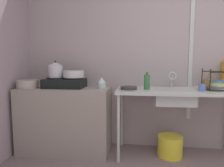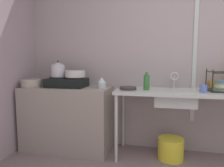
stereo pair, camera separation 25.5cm
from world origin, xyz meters
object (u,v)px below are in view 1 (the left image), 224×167
(faucet, at_px, (172,77))
(cup_by_rack, at_px, (202,88))
(stove, at_px, (65,83))
(pot_beside_stove, at_px, (28,84))
(small_bowl_on_drainboard, at_px, (199,88))
(bucket_on_floor, at_px, (170,146))
(pot_on_left_burner, at_px, (56,70))
(frying_pan, at_px, (129,88))
(bottle_by_sink, at_px, (147,82))
(sink_basin, at_px, (174,97))
(percolator, at_px, (102,83))
(pot_on_right_burner, at_px, (74,74))
(dish_rack, at_px, (219,86))
(utensil_jar, at_px, (207,83))

(faucet, xyz_separation_m, cup_by_rack, (0.29, -0.27, -0.10))
(stove, xyz_separation_m, pot_beside_stove, (-0.46, -0.12, -0.01))
(faucet, relative_size, cup_by_rack, 2.54)
(faucet, xyz_separation_m, small_bowl_on_drainboard, (0.30, -0.14, -0.12))
(pot_beside_stove, xyz_separation_m, bucket_on_floor, (1.84, 0.11, -0.78))
(pot_on_left_burner, xyz_separation_m, small_bowl_on_drainboard, (1.84, 0.03, -0.22))
(frying_pan, bearing_deg, pot_on_left_burner, 176.27)
(pot_beside_stove, xyz_separation_m, bottle_by_sink, (1.53, 0.08, 0.04))
(sink_basin, bearing_deg, faucet, 87.84)
(stove, distance_m, pot_on_left_burner, 0.21)
(pot_beside_stove, xyz_separation_m, percolator, (0.96, 0.10, 0.02))
(frying_pan, bearing_deg, bucket_on_floor, 5.83)
(percolator, bearing_deg, pot_on_right_burner, 177.03)
(stove, height_order, dish_rack, dish_rack)
(bucket_on_floor, bearing_deg, bottle_by_sink, -174.32)
(frying_pan, xyz_separation_m, cup_by_rack, (0.85, -0.04, 0.02))
(bottle_by_sink, xyz_separation_m, bucket_on_floor, (0.31, 0.03, -0.83))
(stove, xyz_separation_m, faucet, (1.41, 0.16, 0.08))
(pot_on_right_burner, bearing_deg, pot_beside_stove, -168.76)
(utensil_jar, xyz_separation_m, bucket_on_floor, (-0.49, -0.23, -0.79))
(bucket_on_floor, bearing_deg, percolator, -179.33)
(bottle_by_sink, xyz_separation_m, utensil_jar, (0.80, 0.26, -0.04))
(sink_basin, xyz_separation_m, faucet, (0.01, 0.18, 0.23))
(pot_on_right_burner, relative_size, frying_pan, 1.30)
(percolator, relative_size, cup_by_rack, 1.71)
(sink_basin, bearing_deg, frying_pan, -175.50)
(pot_beside_stove, distance_m, bottle_by_sink, 1.53)
(dish_rack, bearing_deg, bucket_on_floor, -174.87)
(small_bowl_on_drainboard, xyz_separation_m, bottle_by_sink, (-0.64, -0.07, 0.08))
(pot_on_left_burner, height_order, faucet, pot_on_left_burner)
(pot_beside_stove, distance_m, bucket_on_floor, 2.00)
(stove, bearing_deg, small_bowl_on_drainboard, 0.87)
(sink_basin, bearing_deg, utensil_jar, 27.33)
(percolator, bearing_deg, stove, 177.77)
(frying_pan, distance_m, utensil_jar, 1.06)
(faucet, distance_m, small_bowl_on_drainboard, 0.36)
(faucet, height_order, cup_by_rack, faucet)
(bottle_by_sink, distance_m, utensil_jar, 0.84)
(pot_on_right_burner, relative_size, dish_rack, 0.82)
(sink_basin, bearing_deg, bucket_on_floor, 154.76)
(pot_on_left_burner, distance_m, percolator, 0.64)
(utensil_jar, bearing_deg, stove, -173.22)
(pot_on_left_burner, distance_m, pot_beside_stove, 0.40)
(dish_rack, height_order, bottle_by_sink, dish_rack)
(percolator, distance_m, utensil_jar, 1.39)
(stove, relative_size, pot_on_right_burner, 1.93)
(percolator, distance_m, dish_rack, 1.45)
(percolator, relative_size, frying_pan, 0.70)
(pot_on_right_burner, relative_size, small_bowl_on_drainboard, 2.36)
(faucet, bearing_deg, bucket_on_floor, -99.63)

